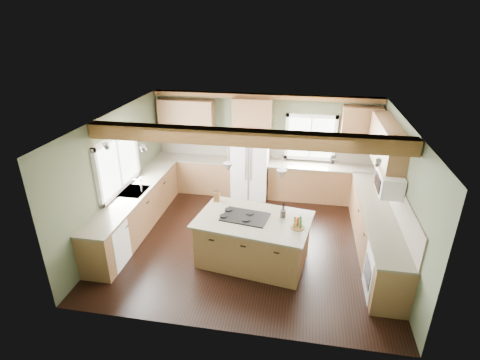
# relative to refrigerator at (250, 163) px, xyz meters

# --- Properties ---
(floor) EXTENTS (5.60, 5.60, 0.00)m
(floor) POSITION_rel_refrigerator_xyz_m (0.30, -2.12, -0.90)
(floor) COLOR black
(floor) RESTS_ON ground
(ceiling) EXTENTS (5.60, 5.60, 0.00)m
(ceiling) POSITION_rel_refrigerator_xyz_m (0.30, -2.12, 1.70)
(ceiling) COLOR silver
(ceiling) RESTS_ON wall_back
(wall_back) EXTENTS (5.60, 0.00, 5.60)m
(wall_back) POSITION_rel_refrigerator_xyz_m (0.30, 0.38, 0.40)
(wall_back) COLOR #49523A
(wall_back) RESTS_ON ground
(wall_left) EXTENTS (0.00, 5.00, 5.00)m
(wall_left) POSITION_rel_refrigerator_xyz_m (-2.50, -2.12, 0.40)
(wall_left) COLOR #49523A
(wall_left) RESTS_ON ground
(wall_right) EXTENTS (0.00, 5.00, 5.00)m
(wall_right) POSITION_rel_refrigerator_xyz_m (3.10, -2.12, 0.40)
(wall_right) COLOR #49523A
(wall_right) RESTS_ON ground
(ceiling_beam) EXTENTS (5.55, 0.26, 0.26)m
(ceiling_beam) POSITION_rel_refrigerator_xyz_m (0.30, -2.79, 1.57)
(ceiling_beam) COLOR #513417
(ceiling_beam) RESTS_ON ceiling
(soffit_trim) EXTENTS (5.55, 0.20, 0.10)m
(soffit_trim) POSITION_rel_refrigerator_xyz_m (0.30, 0.28, 1.64)
(soffit_trim) COLOR #513417
(soffit_trim) RESTS_ON ceiling
(backsplash_back) EXTENTS (5.58, 0.03, 0.58)m
(backsplash_back) POSITION_rel_refrigerator_xyz_m (0.30, 0.36, 0.31)
(backsplash_back) COLOR brown
(backsplash_back) RESTS_ON wall_back
(backsplash_right) EXTENTS (0.03, 3.70, 0.58)m
(backsplash_right) POSITION_rel_refrigerator_xyz_m (3.08, -2.07, 0.31)
(backsplash_right) COLOR brown
(backsplash_right) RESTS_ON wall_right
(base_cab_back_left) EXTENTS (2.02, 0.60, 0.88)m
(base_cab_back_left) POSITION_rel_refrigerator_xyz_m (-1.49, 0.08, -0.46)
(base_cab_back_left) COLOR brown
(base_cab_back_left) RESTS_ON floor
(counter_back_left) EXTENTS (2.06, 0.64, 0.04)m
(counter_back_left) POSITION_rel_refrigerator_xyz_m (-1.49, 0.08, 0.00)
(counter_back_left) COLOR #50483A
(counter_back_left) RESTS_ON base_cab_back_left
(base_cab_back_right) EXTENTS (2.62, 0.60, 0.88)m
(base_cab_back_right) POSITION_rel_refrigerator_xyz_m (1.79, 0.08, -0.46)
(base_cab_back_right) COLOR brown
(base_cab_back_right) RESTS_ON floor
(counter_back_right) EXTENTS (2.66, 0.64, 0.04)m
(counter_back_right) POSITION_rel_refrigerator_xyz_m (1.79, 0.08, 0.00)
(counter_back_right) COLOR #50483A
(counter_back_right) RESTS_ON base_cab_back_right
(base_cab_left) EXTENTS (0.60, 3.70, 0.88)m
(base_cab_left) POSITION_rel_refrigerator_xyz_m (-2.20, -2.07, -0.46)
(base_cab_left) COLOR brown
(base_cab_left) RESTS_ON floor
(counter_left) EXTENTS (0.64, 3.74, 0.04)m
(counter_left) POSITION_rel_refrigerator_xyz_m (-2.20, -2.07, 0.00)
(counter_left) COLOR #50483A
(counter_left) RESTS_ON base_cab_left
(base_cab_right) EXTENTS (0.60, 3.70, 0.88)m
(base_cab_right) POSITION_rel_refrigerator_xyz_m (2.80, -2.07, -0.46)
(base_cab_right) COLOR brown
(base_cab_right) RESTS_ON floor
(counter_right) EXTENTS (0.64, 3.74, 0.04)m
(counter_right) POSITION_rel_refrigerator_xyz_m (2.80, -2.07, 0.00)
(counter_right) COLOR #50483A
(counter_right) RESTS_ON base_cab_right
(upper_cab_back_left) EXTENTS (1.40, 0.35, 0.90)m
(upper_cab_back_left) POSITION_rel_refrigerator_xyz_m (-1.69, 0.21, 1.05)
(upper_cab_back_left) COLOR brown
(upper_cab_back_left) RESTS_ON wall_back
(upper_cab_over_fridge) EXTENTS (0.96, 0.35, 0.70)m
(upper_cab_over_fridge) POSITION_rel_refrigerator_xyz_m (-0.00, 0.21, 1.25)
(upper_cab_over_fridge) COLOR brown
(upper_cab_over_fridge) RESTS_ON wall_back
(upper_cab_right) EXTENTS (0.35, 2.20, 0.90)m
(upper_cab_right) POSITION_rel_refrigerator_xyz_m (2.92, -1.22, 1.05)
(upper_cab_right) COLOR brown
(upper_cab_right) RESTS_ON wall_right
(upper_cab_back_corner) EXTENTS (0.90, 0.35, 0.90)m
(upper_cab_back_corner) POSITION_rel_refrigerator_xyz_m (2.60, 0.21, 1.05)
(upper_cab_back_corner) COLOR brown
(upper_cab_back_corner) RESTS_ON wall_back
(window_left) EXTENTS (0.04, 1.60, 1.05)m
(window_left) POSITION_rel_refrigerator_xyz_m (-2.48, -2.07, 0.65)
(window_left) COLOR white
(window_left) RESTS_ON wall_left
(window_back) EXTENTS (1.10, 0.04, 1.00)m
(window_back) POSITION_rel_refrigerator_xyz_m (1.45, 0.36, 0.65)
(window_back) COLOR white
(window_back) RESTS_ON wall_back
(sink) EXTENTS (0.50, 0.65, 0.03)m
(sink) POSITION_rel_refrigerator_xyz_m (-2.20, -2.07, 0.01)
(sink) COLOR #262628
(sink) RESTS_ON counter_left
(faucet) EXTENTS (0.02, 0.02, 0.28)m
(faucet) POSITION_rel_refrigerator_xyz_m (-2.02, -2.07, 0.15)
(faucet) COLOR #B2B2B7
(faucet) RESTS_ON sink
(dishwasher) EXTENTS (0.60, 0.60, 0.84)m
(dishwasher) POSITION_rel_refrigerator_xyz_m (-2.19, -3.37, -0.47)
(dishwasher) COLOR white
(dishwasher) RESTS_ON floor
(oven) EXTENTS (0.60, 0.72, 0.84)m
(oven) POSITION_rel_refrigerator_xyz_m (2.79, -3.37, -0.47)
(oven) COLOR white
(oven) RESTS_ON floor
(microwave) EXTENTS (0.40, 0.70, 0.38)m
(microwave) POSITION_rel_refrigerator_xyz_m (2.88, -2.17, 0.65)
(microwave) COLOR white
(microwave) RESTS_ON wall_right
(pendant_left) EXTENTS (0.18, 0.18, 0.16)m
(pendant_left) POSITION_rel_refrigerator_xyz_m (-0.01, -2.71, 0.98)
(pendant_left) COLOR #B2B2B7
(pendant_left) RESTS_ON ceiling
(pendant_right) EXTENTS (0.18, 0.18, 0.16)m
(pendant_right) POSITION_rel_refrigerator_xyz_m (0.95, -2.86, 0.98)
(pendant_right) COLOR #B2B2B7
(pendant_right) RESTS_ON ceiling
(refrigerator) EXTENTS (0.90, 0.74, 1.80)m
(refrigerator) POSITION_rel_refrigerator_xyz_m (0.00, 0.00, 0.00)
(refrigerator) COLOR white
(refrigerator) RESTS_ON floor
(island) EXTENTS (2.10, 1.47, 0.88)m
(island) POSITION_rel_refrigerator_xyz_m (0.47, -2.79, -0.46)
(island) COLOR brown
(island) RESTS_ON floor
(island_top) EXTENTS (2.25, 1.62, 0.04)m
(island_top) POSITION_rel_refrigerator_xyz_m (0.47, -2.79, 0.00)
(island_top) COLOR #50483A
(island_top) RESTS_ON island
(cooktop) EXTENTS (0.92, 0.68, 0.02)m
(cooktop) POSITION_rel_refrigerator_xyz_m (0.31, -2.76, 0.03)
(cooktop) COLOR black
(cooktop) RESTS_ON island_top
(knife_block) EXTENTS (0.12, 0.09, 0.19)m
(knife_block) POSITION_rel_refrigerator_xyz_m (-0.35, -2.22, 0.12)
(knife_block) COLOR brown
(knife_block) RESTS_ON island_top
(utensil_crock) EXTENTS (0.14, 0.14, 0.14)m
(utensil_crock) POSITION_rel_refrigerator_xyz_m (1.00, -2.63, 0.09)
(utensil_crock) COLOR #3E3631
(utensil_crock) RESTS_ON island_top
(bottle_tray) EXTENTS (0.28, 0.28, 0.23)m
(bottle_tray) POSITION_rel_refrigerator_xyz_m (1.28, -2.96, 0.14)
(bottle_tray) COLOR brown
(bottle_tray) RESTS_ON island_top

